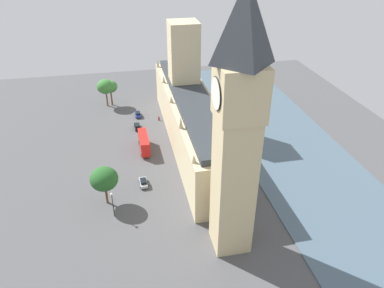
{
  "coord_description": "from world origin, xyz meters",
  "views": [
    {
      "loc": [
        17.3,
        94.55,
        56.77
      ],
      "look_at": [
        1.0,
        14.71,
        8.45
      ],
      "focal_mm": 34.0,
      "sensor_mm": 36.0,
      "label": 1
    }
  ],
  "objects_px": {
    "double_decker_bus_kerbside": "(144,142)",
    "plane_tree_leading": "(105,87)",
    "plane_tree_corner": "(110,87)",
    "street_lamp_opposite_hall": "(112,200)",
    "parliament_building": "(191,113)",
    "pedestrian_by_river_gate": "(159,118)",
    "plane_tree_near_tower": "(104,179)",
    "clock_tower": "(237,129)",
    "car_silver_far_end": "(143,182)",
    "car_blue_trailing": "(138,114)",
    "car_black_under_trees": "(137,126)"
  },
  "relations": [
    {
      "from": "car_black_under_trees",
      "to": "car_silver_far_end",
      "type": "relative_size",
      "value": 1.14
    },
    {
      "from": "car_blue_trailing",
      "to": "car_black_under_trees",
      "type": "distance_m",
      "value": 9.2
    },
    {
      "from": "clock_tower",
      "to": "car_silver_far_end",
      "type": "relative_size",
      "value": 12.35
    },
    {
      "from": "double_decker_bus_kerbside",
      "to": "plane_tree_leading",
      "type": "relative_size",
      "value": 1.03
    },
    {
      "from": "clock_tower",
      "to": "car_blue_trailing",
      "type": "bearing_deg",
      "value": -77.3
    },
    {
      "from": "car_blue_trailing",
      "to": "plane_tree_near_tower",
      "type": "bearing_deg",
      "value": -105.32
    },
    {
      "from": "clock_tower",
      "to": "plane_tree_leading",
      "type": "relative_size",
      "value": 5.11
    },
    {
      "from": "plane_tree_corner",
      "to": "street_lamp_opposite_hall",
      "type": "relative_size",
      "value": 1.43
    },
    {
      "from": "parliament_building",
      "to": "plane_tree_near_tower",
      "type": "distance_m",
      "value": 36.42
    },
    {
      "from": "car_black_under_trees",
      "to": "car_silver_far_end",
      "type": "bearing_deg",
      "value": -93.99
    },
    {
      "from": "car_blue_trailing",
      "to": "plane_tree_corner",
      "type": "distance_m",
      "value": 15.91
    },
    {
      "from": "car_blue_trailing",
      "to": "pedestrian_by_river_gate",
      "type": "xyz_separation_m",
      "value": [
        -6.85,
        4.4,
        -0.14
      ]
    },
    {
      "from": "car_silver_far_end",
      "to": "plane_tree_near_tower",
      "type": "height_order",
      "value": "plane_tree_near_tower"
    },
    {
      "from": "plane_tree_corner",
      "to": "car_blue_trailing",
      "type": "bearing_deg",
      "value": 126.57
    },
    {
      "from": "street_lamp_opposite_hall",
      "to": "double_decker_bus_kerbside",
      "type": "bearing_deg",
      "value": -108.63
    },
    {
      "from": "car_silver_far_end",
      "to": "street_lamp_opposite_hall",
      "type": "distance_m",
      "value": 13.42
    },
    {
      "from": "clock_tower",
      "to": "double_decker_bus_kerbside",
      "type": "relative_size",
      "value": 4.97
    },
    {
      "from": "clock_tower",
      "to": "plane_tree_corner",
      "type": "bearing_deg",
      "value": -73.01
    },
    {
      "from": "plane_tree_leading",
      "to": "parliament_building",
      "type": "bearing_deg",
      "value": 129.28
    },
    {
      "from": "double_decker_bus_kerbside",
      "to": "plane_tree_leading",
      "type": "xyz_separation_m",
      "value": [
        10.61,
        -34.23,
        4.96
      ]
    },
    {
      "from": "plane_tree_near_tower",
      "to": "double_decker_bus_kerbside",
      "type": "bearing_deg",
      "value": -115.75
    },
    {
      "from": "double_decker_bus_kerbside",
      "to": "street_lamp_opposite_hall",
      "type": "bearing_deg",
      "value": 70.32
    },
    {
      "from": "car_silver_far_end",
      "to": "plane_tree_leading",
      "type": "distance_m",
      "value": 52.72
    },
    {
      "from": "plane_tree_leading",
      "to": "car_silver_far_end",
      "type": "bearing_deg",
      "value": 99.69
    },
    {
      "from": "clock_tower",
      "to": "pedestrian_by_river_gate",
      "type": "distance_m",
      "value": 65.29
    },
    {
      "from": "plane_tree_near_tower",
      "to": "plane_tree_corner",
      "type": "bearing_deg",
      "value": -91.96
    },
    {
      "from": "double_decker_bus_kerbside",
      "to": "car_black_under_trees",
      "type": "bearing_deg",
      "value": -86.65
    },
    {
      "from": "car_blue_trailing",
      "to": "pedestrian_by_river_gate",
      "type": "bearing_deg",
      "value": -34.86
    },
    {
      "from": "clock_tower",
      "to": "car_black_under_trees",
      "type": "height_order",
      "value": "clock_tower"
    },
    {
      "from": "car_blue_trailing",
      "to": "plane_tree_leading",
      "type": "relative_size",
      "value": 0.42
    },
    {
      "from": "car_black_under_trees",
      "to": "clock_tower",
      "type": "bearing_deg",
      "value": -77.06
    },
    {
      "from": "clock_tower",
      "to": "plane_tree_corner",
      "type": "distance_m",
      "value": 81.29
    },
    {
      "from": "parliament_building",
      "to": "car_blue_trailing",
      "type": "distance_m",
      "value": 26.04
    },
    {
      "from": "car_silver_far_end",
      "to": "plane_tree_leading",
      "type": "height_order",
      "value": "plane_tree_leading"
    },
    {
      "from": "clock_tower",
      "to": "plane_tree_near_tower",
      "type": "bearing_deg",
      "value": -35.99
    },
    {
      "from": "car_blue_trailing",
      "to": "double_decker_bus_kerbside",
      "type": "xyz_separation_m",
      "value": [
        -0.23,
        22.95,
        1.75
      ]
    },
    {
      "from": "car_silver_far_end",
      "to": "pedestrian_by_river_gate",
      "type": "height_order",
      "value": "car_silver_far_end"
    },
    {
      "from": "parliament_building",
      "to": "street_lamp_opposite_hall",
      "type": "bearing_deg",
      "value": 52.19
    },
    {
      "from": "clock_tower",
      "to": "plane_tree_near_tower",
      "type": "relative_size",
      "value": 5.32
    },
    {
      "from": "car_blue_trailing",
      "to": "double_decker_bus_kerbside",
      "type": "height_order",
      "value": "double_decker_bus_kerbside"
    },
    {
      "from": "car_blue_trailing",
      "to": "street_lamp_opposite_hall",
      "type": "distance_m",
      "value": 51.66
    },
    {
      "from": "car_black_under_trees",
      "to": "plane_tree_corner",
      "type": "distance_m",
      "value": 23.19
    },
    {
      "from": "parliament_building",
      "to": "street_lamp_opposite_hall",
      "type": "relative_size",
      "value": 10.55
    },
    {
      "from": "double_decker_bus_kerbside",
      "to": "plane_tree_near_tower",
      "type": "bearing_deg",
      "value": 63.19
    },
    {
      "from": "car_blue_trailing",
      "to": "plane_tree_near_tower",
      "type": "xyz_separation_m",
      "value": [
        10.66,
        45.51,
        6.15
      ]
    },
    {
      "from": "parliament_building",
      "to": "pedestrian_by_river_gate",
      "type": "xyz_separation_m",
      "value": [
        8.09,
        -15.28,
        -8.34
      ]
    },
    {
      "from": "pedestrian_by_river_gate",
      "to": "parliament_building",
      "type": "bearing_deg",
      "value": 64.22
    },
    {
      "from": "car_black_under_trees",
      "to": "street_lamp_opposite_hall",
      "type": "distance_m",
      "value": 42.53
    },
    {
      "from": "car_blue_trailing",
      "to": "car_silver_far_end",
      "type": "xyz_separation_m",
      "value": [
        1.58,
        40.26,
        -0.0
      ]
    },
    {
      "from": "plane_tree_near_tower",
      "to": "street_lamp_opposite_hall",
      "type": "relative_size",
      "value": 1.48
    }
  ]
}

